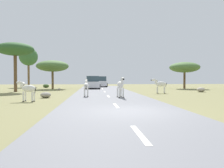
% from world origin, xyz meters
% --- Properties ---
extents(ground_plane, '(90.00, 90.00, 0.00)m').
position_xyz_m(ground_plane, '(0.00, 0.00, 0.00)').
color(ground_plane, olive).
extents(road, '(6.00, 64.00, 0.05)m').
position_xyz_m(road, '(-0.45, 0.00, 0.03)').
color(road, slate).
rests_on(road, ground_plane).
extents(lane_markings, '(0.16, 56.00, 0.01)m').
position_xyz_m(lane_markings, '(-0.45, -1.00, 0.05)').
color(lane_markings, silver).
rests_on(lane_markings, road).
extents(zebra_0, '(0.55, 1.67, 1.58)m').
position_xyz_m(zebra_0, '(0.39, 6.88, 0.99)').
color(zebra_0, silver).
rests_on(zebra_0, road).
extents(zebra_1, '(1.42, 0.64, 1.37)m').
position_xyz_m(zebra_1, '(-5.82, 4.95, 0.82)').
color(zebra_1, silver).
rests_on(zebra_1, ground_plane).
extents(zebra_2, '(0.40, 1.49, 1.41)m').
position_xyz_m(zebra_2, '(-2.21, 8.09, 0.89)').
color(zebra_2, silver).
rests_on(zebra_2, road).
extents(zebra_3, '(1.60, 0.55, 1.51)m').
position_xyz_m(zebra_3, '(4.91, 11.82, 0.90)').
color(zebra_3, silver).
rests_on(zebra_3, ground_plane).
extents(car_0, '(2.11, 4.39, 1.74)m').
position_xyz_m(car_0, '(-1.77, 21.31, 0.85)').
color(car_0, silver).
rests_on(car_0, road).
extents(car_1, '(2.04, 4.35, 1.74)m').
position_xyz_m(car_1, '(-0.36, 27.87, 0.85)').
color(car_1, silver).
rests_on(car_1, road).
extents(tree_0, '(3.04, 3.04, 6.65)m').
position_xyz_m(tree_0, '(-12.52, 28.82, 5.07)').
color(tree_0, brown).
rests_on(tree_0, ground_plane).
extents(tree_1, '(4.43, 4.43, 3.95)m').
position_xyz_m(tree_1, '(-7.29, 21.82, 3.16)').
color(tree_1, brown).
rests_on(tree_1, ground_plane).
extents(tree_3, '(4.25, 4.25, 3.79)m').
position_xyz_m(tree_3, '(11.37, 21.23, 3.03)').
color(tree_3, brown).
rests_on(tree_3, ground_plane).
extents(tree_5, '(3.98, 3.98, 5.35)m').
position_xyz_m(tree_5, '(-10.14, 15.46, 4.60)').
color(tree_5, brown).
rests_on(tree_5, ground_plane).
extents(bush_1, '(0.94, 0.84, 0.56)m').
position_xyz_m(bush_1, '(-9.01, 25.66, 0.28)').
color(bush_1, '#425B2D').
rests_on(bush_1, ground_plane).
extents(rock_1, '(0.40, 0.37, 0.25)m').
position_xyz_m(rock_1, '(-5.82, 17.93, 0.13)').
color(rock_1, gray).
rests_on(rock_1, ground_plane).
extents(rock_2, '(0.78, 0.84, 0.44)m').
position_xyz_m(rock_2, '(-5.26, 7.59, 0.22)').
color(rock_2, gray).
rests_on(rock_2, ground_plane).
extents(rock_3, '(0.85, 0.90, 0.51)m').
position_xyz_m(rock_3, '(9.94, 13.47, 0.26)').
color(rock_3, '#A89E8C').
rests_on(rock_3, ground_plane).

